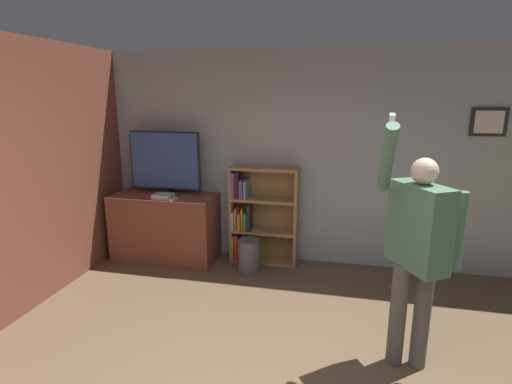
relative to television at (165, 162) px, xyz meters
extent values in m
cube|color=#9EA3A8|center=(1.78, 0.27, 0.06)|extent=(7.11, 0.06, 2.70)
cube|color=black|center=(3.82, 0.22, 0.56)|extent=(0.38, 0.02, 0.32)
cube|color=beige|center=(3.82, 0.21, 0.56)|extent=(0.30, 0.01, 0.25)
cube|color=brown|center=(-0.81, -1.27, 0.06)|extent=(0.06, 4.62, 2.70)
cube|color=brown|center=(0.00, -0.09, -0.85)|extent=(1.35, 0.59, 0.87)
cylinder|color=black|center=(0.00, 0.00, -0.40)|extent=(0.22, 0.22, 0.03)
cylinder|color=black|center=(0.00, 0.00, -0.36)|extent=(0.06, 0.06, 0.05)
cube|color=black|center=(0.00, 0.00, 0.02)|extent=(0.95, 0.04, 0.75)
cube|color=#2D4C8C|center=(0.00, -0.02, 0.02)|extent=(0.91, 0.01, 0.72)
cube|color=silver|center=(0.06, -0.24, -0.39)|extent=(0.24, 0.19, 0.06)
cube|color=white|center=(0.23, -0.30, -0.41)|extent=(0.06, 0.14, 0.02)
cube|color=#997047|center=(0.88, 0.08, -0.66)|extent=(0.04, 0.28, 1.26)
cube|color=#997047|center=(1.71, 0.08, -0.66)|extent=(0.04, 0.28, 1.26)
cube|color=#997047|center=(1.30, 0.21, -0.66)|extent=(0.87, 0.01, 1.26)
cube|color=#997047|center=(1.30, 0.08, -1.27)|extent=(0.80, 0.28, 0.04)
cube|color=#997047|center=(1.30, 0.08, -0.87)|extent=(0.80, 0.28, 0.04)
cube|color=#997047|center=(1.30, 0.08, -0.45)|extent=(0.80, 0.28, 0.04)
cube|color=#997047|center=(1.30, 0.08, -0.05)|extent=(0.80, 0.28, 0.04)
cube|color=orange|center=(0.91, 0.07, -1.11)|extent=(0.02, 0.26, 0.33)
cube|color=red|center=(0.95, 0.06, -1.10)|extent=(0.04, 0.25, 0.35)
cube|color=orange|center=(1.01, 0.04, -1.14)|extent=(0.03, 0.20, 0.25)
cube|color=#7A3889|center=(1.05, 0.07, -1.09)|extent=(0.04, 0.27, 0.35)
cube|color=#338447|center=(1.09, 0.05, -1.10)|extent=(0.03, 0.22, 0.34)
cube|color=gold|center=(1.14, 0.06, -1.13)|extent=(0.03, 0.25, 0.29)
cube|color=beige|center=(0.91, 0.07, -0.73)|extent=(0.02, 0.26, 0.24)
cube|color=#99663D|center=(0.95, 0.04, -0.71)|extent=(0.03, 0.20, 0.28)
cube|color=orange|center=(0.99, 0.05, -0.74)|extent=(0.03, 0.23, 0.22)
cube|color=orange|center=(1.03, 0.05, -0.71)|extent=(0.02, 0.22, 0.29)
cube|color=#338447|center=(1.07, 0.05, -0.73)|extent=(0.03, 0.22, 0.23)
cube|color=#232328|center=(1.11, 0.04, -0.68)|extent=(0.04, 0.20, 0.35)
cube|color=#7A3889|center=(0.92, 0.05, -0.27)|extent=(0.04, 0.22, 0.33)
cube|color=#232328|center=(0.97, 0.04, -0.26)|extent=(0.04, 0.20, 0.34)
cube|color=#7A3889|center=(1.02, 0.07, -0.31)|extent=(0.04, 0.26, 0.24)
cube|color=#5B8E99|center=(1.07, 0.07, -0.32)|extent=(0.03, 0.26, 0.23)
cylinder|color=#56514C|center=(2.75, -1.69, -0.86)|extent=(0.13, 0.13, 0.86)
cylinder|color=#56514C|center=(2.93, -1.69, -0.86)|extent=(0.13, 0.13, 0.86)
cube|color=#477056|center=(2.84, -1.69, -0.10)|extent=(0.44, 0.54, 0.65)
sphere|color=beige|center=(2.84, -1.69, 0.32)|extent=(0.20, 0.20, 0.20)
cylinder|color=#477056|center=(3.12, -1.69, -0.12)|extent=(0.09, 0.09, 0.59)
cylinder|color=#477056|center=(2.57, -1.81, 0.42)|extent=(0.09, 0.41, 0.54)
cube|color=white|center=(2.57, -1.87, 0.67)|extent=(0.04, 0.09, 0.14)
cylinder|color=#4C4C51|center=(1.18, -0.28, -1.08)|extent=(0.27, 0.27, 0.42)
camera|label=1|loc=(2.27, -4.73, 0.87)|focal=28.00mm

